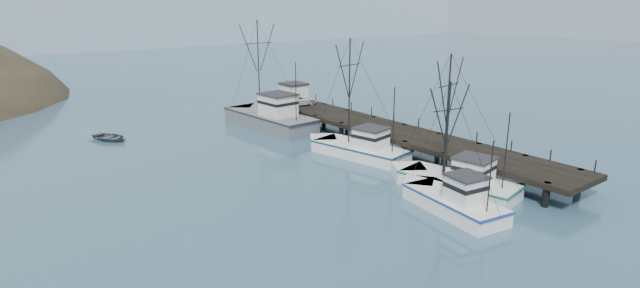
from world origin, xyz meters
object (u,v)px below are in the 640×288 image
at_px(trawler_far, 357,148).
at_px(pickup_truck, 299,100).
at_px(pier_shed, 294,93).
at_px(trawler_near, 454,181).
at_px(motorboat, 111,140).
at_px(pier, 388,130).
at_px(work_vessel, 268,117).
at_px(trawler_mid, 451,200).

relative_size(trawler_far, pickup_truck, 2.45).
bearing_deg(trawler_far, pier_shed, 74.99).
relative_size(trawler_near, motorboat, 2.45).
height_order(trawler_near, pickup_truck, trawler_near).
bearing_deg(trawler_near, pier, 67.81).
height_order(trawler_near, pier_shed, trawler_near).
height_order(pier_shed, motorboat, pier_shed).
distance_m(work_vessel, motorboat, 18.84).
bearing_deg(pickup_truck, pier, -168.27).
relative_size(pickup_truck, motorboat, 1.05).
height_order(work_vessel, pier_shed, work_vessel).
xyz_separation_m(trawler_near, pickup_truck, (4.79, 29.76, 1.88)).
distance_m(pier, pier_shed, 18.09).
relative_size(pier, trawler_far, 3.56).
bearing_deg(trawler_mid, work_vessel, 84.69).
bearing_deg(pickup_truck, work_vessel, 107.75).
bearing_deg(pier, motorboat, 139.03).
xyz_separation_m(trawler_mid, trawler_far, (3.67, 14.99, 0.00)).
bearing_deg(motorboat, trawler_near, -85.71).
bearing_deg(trawler_near, pier_shed, 80.63).
bearing_deg(trawler_far, motorboat, 130.55).
relative_size(trawler_mid, motorboat, 2.13).
bearing_deg(motorboat, work_vessel, -40.98).
distance_m(pier, trawler_mid, 18.36).
xyz_separation_m(trawler_mid, pier_shed, (8.76, 33.95, 2.60)).
height_order(trawler_mid, work_vessel, work_vessel).
xyz_separation_m(trawler_near, trawler_mid, (-3.57, -2.50, -0.00)).
height_order(pier, trawler_mid, trawler_mid).
bearing_deg(trawler_far, trawler_mid, -103.77).
bearing_deg(pier, pier_shed, 90.94).
relative_size(trawler_mid, trawler_far, 0.83).
bearing_deg(pier_shed, work_vessel, -156.86).
bearing_deg(trawler_near, work_vessel, 91.27).
relative_size(pier, pickup_truck, 8.72).
height_order(trawler_mid, pier_shed, trawler_mid).
distance_m(trawler_mid, work_vessel, 31.59).
height_order(trawler_far, work_vessel, work_vessel).
xyz_separation_m(trawler_near, trawler_far, (0.11, 12.49, 0.00)).
distance_m(pickup_truck, motorboat, 24.03).
xyz_separation_m(pier, trawler_near, (-5.49, -13.45, -0.87)).
distance_m(trawler_mid, pickup_truck, 33.38).
xyz_separation_m(trawler_far, motorboat, (-18.74, 21.90, -0.82)).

